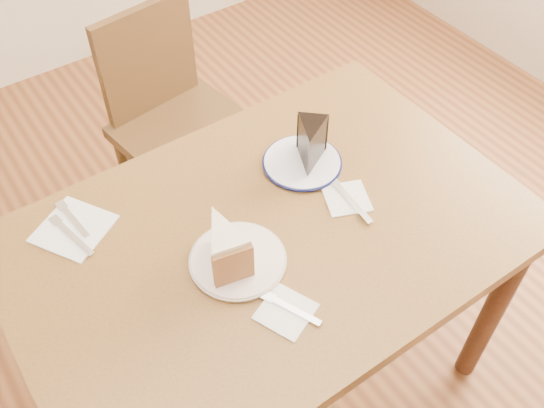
{
  "coord_description": "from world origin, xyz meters",
  "views": [
    {
      "loc": [
        -0.51,
        -0.73,
        1.85
      ],
      "look_at": [
        0.02,
        0.03,
        0.8
      ],
      "focal_mm": 40.0,
      "sensor_mm": 36.0,
      "label": 1
    }
  ],
  "objects_px": {
    "table": "(270,255)",
    "chair_far": "(178,122)",
    "plate_cream": "(238,260)",
    "plate_navy": "(302,163)",
    "chocolate_cake": "(310,147)",
    "carrot_cake": "(223,244)"
  },
  "relations": [
    {
      "from": "carrot_cake",
      "to": "chocolate_cake",
      "type": "distance_m",
      "value": 0.36
    },
    {
      "from": "chocolate_cake",
      "to": "table",
      "type": "bearing_deg",
      "value": 72.59
    },
    {
      "from": "carrot_cake",
      "to": "chocolate_cake",
      "type": "height_order",
      "value": "chocolate_cake"
    },
    {
      "from": "chair_far",
      "to": "plate_navy",
      "type": "relative_size",
      "value": 4.37
    },
    {
      "from": "chair_far",
      "to": "carrot_cake",
      "type": "relative_size",
      "value": 7.04
    },
    {
      "from": "chair_far",
      "to": "plate_navy",
      "type": "distance_m",
      "value": 0.69
    },
    {
      "from": "table",
      "to": "carrot_cake",
      "type": "relative_size",
      "value": 9.91
    },
    {
      "from": "plate_navy",
      "to": "carrot_cake",
      "type": "height_order",
      "value": "carrot_cake"
    },
    {
      "from": "carrot_cake",
      "to": "chocolate_cake",
      "type": "bearing_deg",
      "value": 33.32
    },
    {
      "from": "chair_far",
      "to": "plate_navy",
      "type": "bearing_deg",
      "value": 86.78
    },
    {
      "from": "chair_far",
      "to": "carrot_cake",
      "type": "height_order",
      "value": "carrot_cake"
    },
    {
      "from": "plate_navy",
      "to": "carrot_cake",
      "type": "bearing_deg",
      "value": -155.7
    },
    {
      "from": "plate_navy",
      "to": "chocolate_cake",
      "type": "height_order",
      "value": "chocolate_cake"
    },
    {
      "from": "chair_far",
      "to": "carrot_cake",
      "type": "xyz_separation_m",
      "value": [
        -0.27,
        -0.78,
        0.34
      ]
    },
    {
      "from": "plate_navy",
      "to": "carrot_cake",
      "type": "distance_m",
      "value": 0.36
    },
    {
      "from": "chair_far",
      "to": "chocolate_cake",
      "type": "xyz_separation_m",
      "value": [
        0.06,
        -0.64,
        0.34
      ]
    },
    {
      "from": "plate_cream",
      "to": "plate_navy",
      "type": "xyz_separation_m",
      "value": [
        0.3,
        0.17,
        0.0
      ]
    },
    {
      "from": "table",
      "to": "chair_far",
      "type": "relative_size",
      "value": 1.41
    },
    {
      "from": "plate_cream",
      "to": "carrot_cake",
      "type": "distance_m",
      "value": 0.06
    },
    {
      "from": "carrot_cake",
      "to": "chair_far",
      "type": "bearing_deg",
      "value": 82.4
    },
    {
      "from": "plate_cream",
      "to": "plate_navy",
      "type": "distance_m",
      "value": 0.35
    },
    {
      "from": "chair_far",
      "to": "table",
      "type": "bearing_deg",
      "value": 71.67
    }
  ]
}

